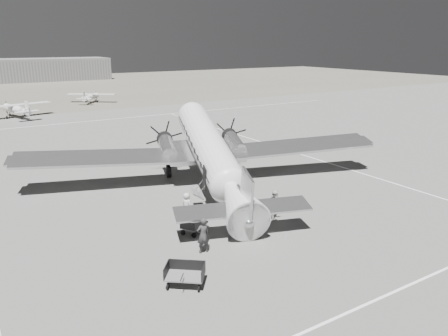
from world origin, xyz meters
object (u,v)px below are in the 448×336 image
(passenger, at_px, (187,204))
(baggage_cart_far, at_px, (185,275))
(light_plane_left, at_px, (16,110))
(ground_crew, at_px, (203,235))
(baggage_cart_near, at_px, (194,225))
(dc3_airliner, at_px, (211,153))
(ramp_agent, at_px, (275,205))
(light_plane_right, at_px, (91,98))
(hangar_main, at_px, (36,70))

(passenger, bearing_deg, baggage_cart_far, 133.24)
(light_plane_left, relative_size, ground_crew, 5.47)
(baggage_cart_near, xyz_separation_m, ground_crew, (-0.84, -2.63, 0.53))
(dc3_airliner, distance_m, ground_crew, 11.21)
(baggage_cart_near, height_order, ground_crew, ground_crew)
(passenger, bearing_deg, ramp_agent, -145.68)
(light_plane_right, relative_size, ground_crew, 4.57)
(passenger, bearing_deg, ground_crew, 143.24)
(hangar_main, height_order, baggage_cart_far, hangar_main)
(hangar_main, distance_m, ramp_agent, 124.15)
(dc3_airliner, bearing_deg, baggage_cart_far, -107.35)
(baggage_cart_near, height_order, baggage_cart_far, baggage_cart_far)
(passenger, bearing_deg, baggage_cart_near, 143.24)
(baggage_cart_near, relative_size, ground_crew, 0.85)
(light_plane_left, bearing_deg, baggage_cart_near, -100.66)
(baggage_cart_far, bearing_deg, dc3_airliner, 92.94)
(passenger, bearing_deg, hangar_main, -24.10)
(hangar_main, distance_m, passenger, 120.95)
(light_plane_right, relative_size, baggage_cart_far, 4.82)
(light_plane_left, height_order, light_plane_right, light_plane_left)
(light_plane_right, height_order, ground_crew, ground_crew)
(dc3_airliner, distance_m, ramp_agent, 7.83)
(baggage_cart_far, bearing_deg, baggage_cart_near, 95.77)
(ground_crew, relative_size, ramp_agent, 1.06)
(hangar_main, distance_m, baggage_cart_near, 123.69)
(light_plane_right, distance_m, ground_crew, 67.36)
(dc3_airliner, relative_size, light_plane_left, 2.71)
(hangar_main, xyz_separation_m, ramp_agent, (-6.09, -123.98, -2.33))
(light_plane_left, relative_size, baggage_cart_far, 5.76)
(light_plane_left, relative_size, baggage_cart_near, 6.42)
(hangar_main, bearing_deg, light_plane_right, -90.21)
(light_plane_right, xyz_separation_m, passenger, (-10.62, -60.94, -0.18))
(ramp_agent, bearing_deg, passenger, 81.67)
(dc3_airliner, relative_size, baggage_cart_near, 17.42)
(baggage_cart_far, bearing_deg, light_plane_left, 128.09)
(light_plane_left, xyz_separation_m, baggage_cart_near, (3.31, -51.94, -0.67))
(ramp_agent, bearing_deg, hangar_main, 25.57)
(hangar_main, bearing_deg, baggage_cart_near, -95.42)
(ground_crew, xyz_separation_m, ramp_agent, (6.44, 1.75, -0.05))
(baggage_cart_near, relative_size, ramp_agent, 0.90)
(hangar_main, distance_m, light_plane_right, 59.55)
(baggage_cart_far, height_order, ground_crew, ground_crew)
(dc3_airliner, relative_size, light_plane_right, 3.25)
(hangar_main, height_order, passenger, hangar_main)
(ramp_agent, distance_m, passenger, 5.92)
(dc3_airliner, relative_size, baggage_cart_far, 15.64)
(baggage_cart_near, bearing_deg, hangar_main, 54.56)
(light_plane_left, bearing_deg, ground_crew, -101.71)
(baggage_cart_near, height_order, passenger, passenger)
(hangar_main, height_order, light_plane_left, hangar_main)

